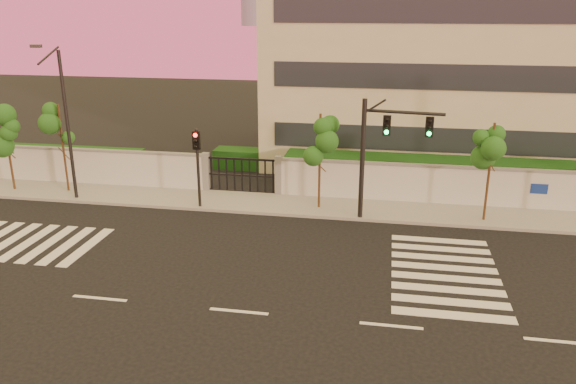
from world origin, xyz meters
name	(u,v)px	position (x,y,z in m)	size (l,w,h in m)	color
ground	(239,312)	(0.00, 0.00, 0.00)	(120.00, 120.00, 0.00)	black
sidewalk	(292,205)	(0.00, 10.50, 0.07)	(60.00, 3.00, 0.15)	gray
perimeter_wall	(299,178)	(0.10, 12.00, 1.07)	(60.00, 0.36, 2.20)	#BABCC2
hedge_row	(325,169)	(1.17, 14.74, 0.82)	(41.00, 4.25, 1.80)	#10350F
institutional_building	(462,64)	(9.00, 21.99, 6.16)	(24.40, 12.40, 12.25)	#BEB8A1
road_markings	(225,260)	(-1.58, 3.76, 0.01)	(57.00, 7.62, 0.02)	silver
street_tree_b	(6,130)	(-15.40, 10.25, 3.40)	(1.53, 1.22, 4.62)	#382314
street_tree_c	(61,129)	(-12.34, 10.53, 3.55)	(1.42, 1.13, 4.83)	#382314
street_tree_d	(320,140)	(1.41, 10.27, 3.56)	(1.44, 1.15, 4.84)	#382314
street_tree_e	(492,150)	(9.24, 9.92, 3.49)	(1.41, 1.12, 4.75)	#382314
traffic_signal_main	(379,146)	(4.21, 9.23, 3.64)	(3.63, 0.65, 5.76)	black
traffic_signal_secondary	(197,159)	(-4.50, 9.32, 2.58)	(0.32, 0.32, 4.07)	black
streetlight_west	(65,119)	(-11.31, 9.33, 4.34)	(0.48, 1.93, 8.03)	black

